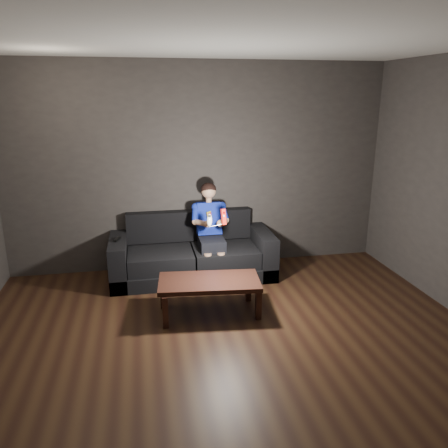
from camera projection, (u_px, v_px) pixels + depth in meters
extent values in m
plane|color=black|center=(241.00, 370.00, 3.76)|extent=(5.00, 5.00, 0.00)
cube|color=#342F2E|center=(199.00, 168.00, 5.72)|extent=(5.00, 0.04, 2.70)
cube|color=silver|center=(245.00, 30.00, 2.98)|extent=(5.00, 5.00, 0.02)
cube|color=black|center=(193.00, 269.00, 5.68)|extent=(2.06, 0.89, 0.18)
cube|color=black|center=(161.00, 260.00, 5.46)|extent=(0.80, 0.63, 0.22)
cube|color=black|center=(225.00, 256.00, 5.61)|extent=(0.80, 0.63, 0.22)
cube|color=black|center=(189.00, 225.00, 5.86)|extent=(1.65, 0.21, 0.40)
cube|color=black|center=(119.00, 260.00, 5.46)|extent=(0.21, 0.89, 0.56)
cube|color=black|center=(262.00, 251.00, 5.79)|extent=(0.21, 0.89, 0.56)
cube|color=black|center=(212.00, 244.00, 5.51)|extent=(0.31, 0.39, 0.14)
cube|color=navy|center=(209.00, 218.00, 5.62)|extent=(0.31, 0.22, 0.43)
cube|color=yellow|center=(210.00, 215.00, 5.52)|extent=(0.09, 0.09, 0.10)
cube|color=red|center=(210.00, 215.00, 5.52)|extent=(0.06, 0.06, 0.07)
cylinder|color=tan|center=(209.00, 200.00, 5.55)|extent=(0.07, 0.07, 0.06)
sphere|color=tan|center=(209.00, 191.00, 5.52)|extent=(0.19, 0.19, 0.19)
ellipsoid|color=black|center=(208.00, 189.00, 5.52)|extent=(0.20, 0.20, 0.17)
cylinder|color=navy|center=(195.00, 214.00, 5.50)|extent=(0.08, 0.23, 0.20)
cylinder|color=navy|center=(224.00, 213.00, 5.57)|extent=(0.08, 0.23, 0.20)
cylinder|color=tan|center=(201.00, 221.00, 5.37)|extent=(0.14, 0.25, 0.11)
cylinder|color=tan|center=(223.00, 220.00, 5.42)|extent=(0.14, 0.25, 0.11)
sphere|color=tan|center=(207.00, 224.00, 5.29)|extent=(0.09, 0.09, 0.09)
sphere|color=tan|center=(220.00, 223.00, 5.32)|extent=(0.09, 0.09, 0.09)
cylinder|color=tan|center=(208.00, 267.00, 5.36)|extent=(0.09, 0.09, 0.35)
cylinder|color=tan|center=(221.00, 266.00, 5.39)|extent=(0.09, 0.09, 0.35)
cube|color=red|center=(224.00, 217.00, 5.07)|extent=(0.06, 0.08, 0.19)
cube|color=#800005|center=(224.00, 213.00, 5.04)|extent=(0.03, 0.02, 0.03)
cylinder|color=silver|center=(224.00, 218.00, 5.05)|extent=(0.02, 0.01, 0.02)
ellipsoid|color=silver|center=(210.00, 220.00, 5.06)|extent=(0.08, 0.11, 0.16)
cylinder|color=black|center=(210.00, 216.00, 5.01)|extent=(0.03, 0.01, 0.03)
cube|color=black|center=(117.00, 239.00, 5.33)|extent=(0.08, 0.15, 0.03)
cube|color=black|center=(117.00, 237.00, 5.37)|extent=(0.02, 0.02, 0.00)
cube|color=black|center=(209.00, 282.00, 4.63)|extent=(1.12, 0.64, 0.05)
cube|color=black|center=(165.00, 312.00, 4.39)|extent=(0.06, 0.06, 0.34)
cube|color=black|center=(258.00, 304.00, 4.57)|extent=(0.06, 0.06, 0.34)
cube|color=black|center=(163.00, 294.00, 4.80)|extent=(0.06, 0.06, 0.34)
cube|color=black|center=(248.00, 287.00, 4.98)|extent=(0.06, 0.06, 0.34)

